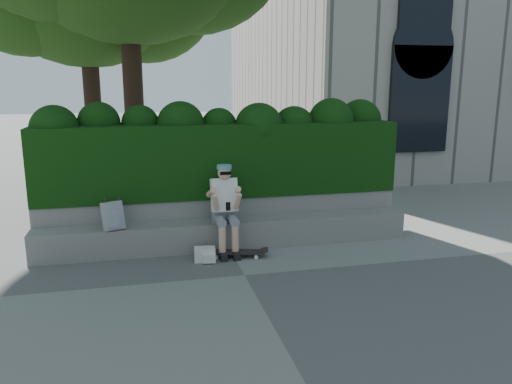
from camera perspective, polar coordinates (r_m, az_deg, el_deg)
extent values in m
plane|color=slate|center=(7.01, -1.33, -9.49)|extent=(80.00, 80.00, 0.00)
cube|color=gray|center=(8.09, -3.17, -4.79)|extent=(6.00, 0.45, 0.45)
cube|color=gray|center=(8.50, -3.75, -2.90)|extent=(6.00, 0.50, 0.75)
cube|color=black|center=(8.52, -4.10, 3.83)|extent=(6.00, 1.00, 1.20)
cylinder|color=black|center=(10.79, -13.69, 8.22)|extent=(0.40, 0.40, 3.79)
cylinder|color=black|center=(12.12, -17.96, 6.85)|extent=(0.38, 0.38, 3.14)
cube|color=slate|center=(7.94, -3.72, -2.62)|extent=(0.36, 0.26, 0.22)
cube|color=silver|center=(7.79, -3.67, -0.33)|extent=(0.40, 0.32, 0.55)
sphere|color=tan|center=(7.65, -3.62, 2.18)|extent=(0.21, 0.21, 0.21)
cylinder|color=teal|center=(7.66, -3.65, 2.87)|extent=(0.23, 0.23, 0.06)
cube|color=black|center=(7.48, -3.21, -1.65)|extent=(0.07, 0.02, 0.13)
cylinder|color=tan|center=(7.60, -3.88, -5.79)|extent=(0.11, 0.11, 0.47)
cylinder|color=tan|center=(7.63, -2.39, -5.70)|extent=(0.11, 0.11, 0.47)
cube|color=black|center=(7.61, -3.78, -7.33)|extent=(0.10, 0.26, 0.10)
cube|color=black|center=(7.64, -2.29, -7.22)|extent=(0.10, 0.26, 0.10)
cube|color=black|center=(7.69, -2.23, -6.85)|extent=(0.88, 0.40, 0.02)
cylinder|color=silver|center=(7.64, -4.52, -7.42)|extent=(0.07, 0.04, 0.06)
cylinder|color=silver|center=(7.81, -4.42, -6.97)|extent=(0.07, 0.04, 0.06)
cylinder|color=silver|center=(7.61, 0.02, -7.44)|extent=(0.07, 0.04, 0.06)
cylinder|color=silver|center=(7.79, 0.01, -6.99)|extent=(0.07, 0.04, 0.06)
cube|color=#B3B3B8|center=(7.78, -16.05, -2.62)|extent=(0.33, 0.26, 0.43)
cube|color=silver|center=(7.55, -5.87, -7.10)|extent=(0.33, 0.25, 0.20)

